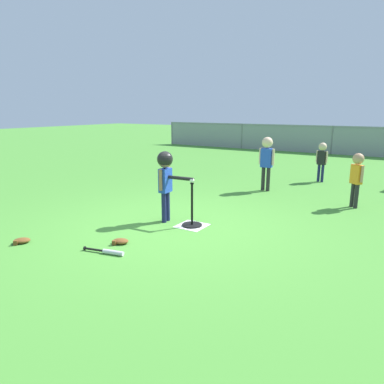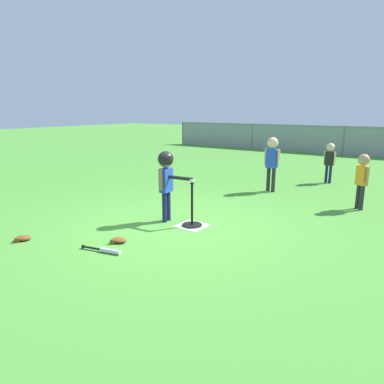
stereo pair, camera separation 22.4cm
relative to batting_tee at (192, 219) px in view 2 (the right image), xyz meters
name	(u,v)px [view 2 (the right image)]	position (x,y,z in m)	size (l,w,h in m)	color
ground_plane	(178,227)	(-0.14, -0.18, -0.11)	(60.00, 60.00, 0.00)	#478C33
home_plate	(192,226)	(0.00, 0.00, -0.11)	(0.44, 0.44, 0.01)	white
batting_tee	(192,219)	(0.00, 0.00, 0.00)	(0.32, 0.32, 0.70)	black
baseball_on_tee	(192,180)	(0.00, 0.00, 0.62)	(0.07, 0.07, 0.07)	white
batter_child	(166,172)	(-0.48, -0.03, 0.71)	(0.64, 0.33, 1.16)	#191E4C
fielder_near_left	(272,157)	(0.06, 2.99, 0.66)	(0.36, 0.24, 1.21)	#262626
fielder_deep_center	(362,174)	(1.98, 2.54, 0.55)	(0.25, 0.22, 1.02)	#262626
fielder_deep_right	(330,158)	(0.87, 4.70, 0.53)	(0.29, 0.20, 0.99)	#191E4C
spare_bat_silver	(106,250)	(-0.29, -1.52, -0.08)	(0.58, 0.18, 0.06)	silver
glove_by_plate	(119,240)	(-0.42, -1.18, -0.08)	(0.27, 0.24, 0.07)	brown
glove_near_bats	(23,238)	(-1.58, -1.89, -0.08)	(0.27, 0.27, 0.07)	brown
outfield_fence	(344,139)	(-0.14, 10.84, 0.50)	(16.06, 0.06, 1.15)	slate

